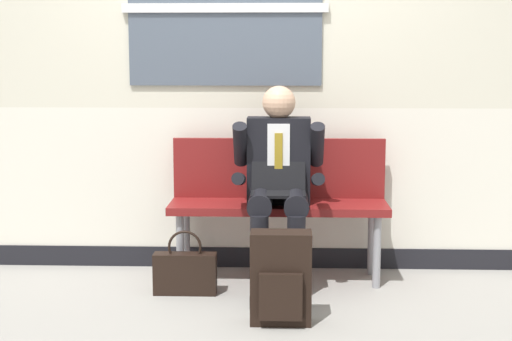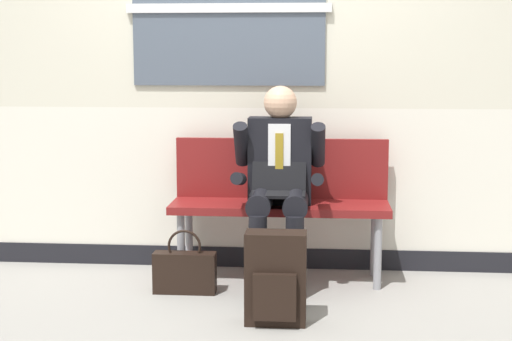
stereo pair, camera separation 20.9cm
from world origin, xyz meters
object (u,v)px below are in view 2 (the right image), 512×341
Objects in this scene: backpack at (276,279)px; person_seated at (279,180)px; bench_with_person at (280,194)px; handbag at (185,271)px.

person_seated is at bearing 91.73° from backpack.
bench_with_person is 3.52× the size of handbag.
person_seated is at bearing -90.00° from bench_with_person.
bench_with_person reaches higher than handbag.
person_seated is 2.47× the size of backpack.
bench_with_person is at bearing 91.34° from backpack.
backpack is at bearing -40.44° from handbag.
backpack is (0.02, -0.70, -0.43)m from person_seated.
handbag is at bearing -161.10° from person_seated.
person_seated is 0.82m from backpack.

